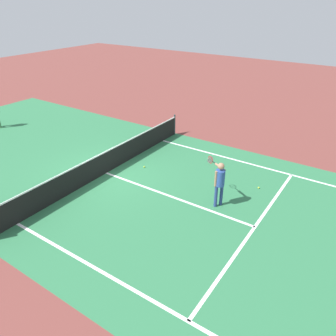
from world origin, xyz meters
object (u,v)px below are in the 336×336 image
net (105,162)px  tennis_ball_near_net (144,167)px  player_near (220,179)px  tennis_ball_mid_court (259,188)px

net → tennis_ball_near_net: size_ratio=158.26×
player_near → net: bearing=95.3°
player_near → tennis_ball_near_net: player_near is taller
player_near → tennis_ball_near_net: 4.06m
player_near → tennis_ball_near_net: (0.81, 3.86, -1.00)m
net → player_near: player_near is taller
tennis_ball_mid_court → net: bearing=112.4°
tennis_ball_near_net → player_near: bearing=-101.9°
tennis_ball_near_net → tennis_ball_mid_court: bearing=-77.1°
tennis_ball_near_net → tennis_ball_mid_court: same height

